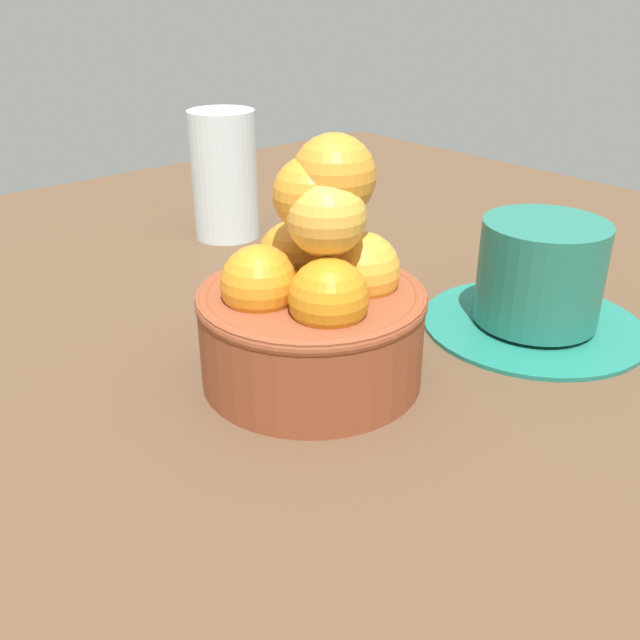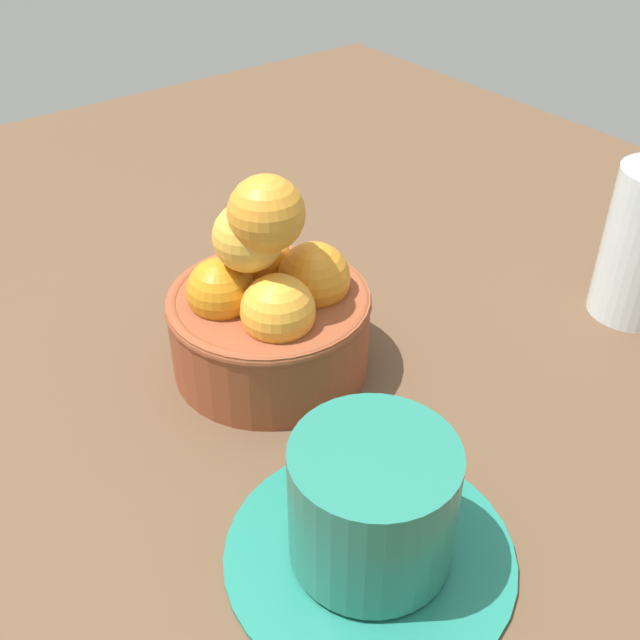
{
  "view_description": "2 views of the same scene",
  "coord_description": "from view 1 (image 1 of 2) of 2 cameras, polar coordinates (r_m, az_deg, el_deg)",
  "views": [
    {
      "loc": [
        24.26,
        28.7,
        22.32
      ],
      "look_at": [
        -0.69,
        -0.03,
        3.68
      ],
      "focal_mm": 39.59,
      "sensor_mm": 36.0,
      "label": 1
    },
    {
      "loc": [
        -35.02,
        22.45,
        33.84
      ],
      "look_at": [
        -1.7,
        -2.95,
        3.51
      ],
      "focal_mm": 43.04,
      "sensor_mm": 36.0,
      "label": 2
    }
  ],
  "objects": [
    {
      "name": "ground_plane",
      "position": [
        0.45,
        -0.64,
        -7.19
      ],
      "size": [
        110.9,
        107.19,
        4.69
      ],
      "primitive_type": "cube",
      "color": "brown"
    },
    {
      "name": "terracotta_bowl",
      "position": [
        0.41,
        -0.55,
        1.56
      ],
      "size": [
        13.59,
        13.59,
        14.82
      ],
      "color": "brown",
      "rests_on": "ground_plane"
    },
    {
      "name": "coffee_cup",
      "position": [
        0.51,
        17.26,
        2.84
      ],
      "size": [
        15.39,
        15.39,
        7.68
      ],
      "color": "#1F7665",
      "rests_on": "ground_plane"
    },
    {
      "name": "water_glass",
      "position": [
        0.67,
        -7.73,
        11.53
      ],
      "size": [
        6.06,
        6.06,
        11.62
      ],
      "primitive_type": "cylinder",
      "color": "silver",
      "rests_on": "ground_plane"
    }
  ]
}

